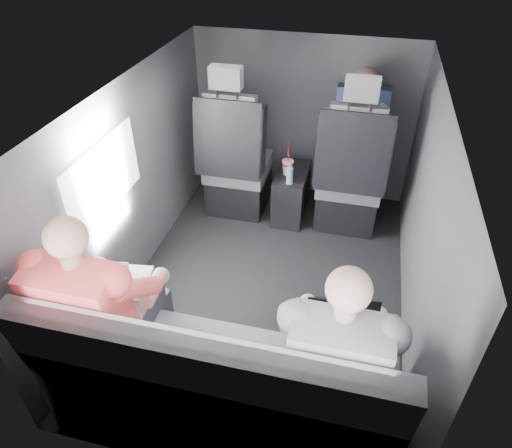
% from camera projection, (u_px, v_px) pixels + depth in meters
% --- Properties ---
extents(floor, '(2.60, 2.60, 0.00)m').
position_uv_depth(floor, '(267.00, 284.00, 3.15)').
color(floor, black).
rests_on(floor, ground).
extents(ceiling, '(2.60, 2.60, 0.00)m').
position_uv_depth(ceiling, '(271.00, 95.00, 2.35)').
color(ceiling, '#B2B2AD').
rests_on(ceiling, panel_back).
extents(panel_left, '(0.02, 2.60, 1.35)m').
position_uv_depth(panel_left, '(132.00, 185.00, 2.93)').
color(panel_left, '#56565B').
rests_on(panel_left, floor).
extents(panel_right, '(0.02, 2.60, 1.35)m').
position_uv_depth(panel_right, '(424.00, 224.00, 2.58)').
color(panel_right, '#56565B').
rests_on(panel_right, floor).
extents(panel_front, '(1.80, 0.02, 1.35)m').
position_uv_depth(panel_front, '(303.00, 119.00, 3.77)').
color(panel_front, '#56565B').
rests_on(panel_front, floor).
extents(panel_back, '(1.80, 0.02, 1.35)m').
position_uv_depth(panel_back, '(195.00, 387.00, 1.74)').
color(panel_back, '#56565B').
rests_on(panel_back, floor).
extents(side_window, '(0.02, 0.75, 0.42)m').
position_uv_depth(side_window, '(105.00, 178.00, 2.55)').
color(side_window, white).
rests_on(side_window, panel_left).
extents(seatbelt, '(0.35, 0.11, 0.59)m').
position_uv_depth(seatbelt, '(354.00, 144.00, 3.12)').
color(seatbelt, black).
rests_on(seatbelt, front_seat_right).
extents(front_seat_left, '(0.52, 0.58, 1.26)m').
position_uv_depth(front_seat_left, '(236.00, 168.00, 3.66)').
color(front_seat_left, black).
rests_on(front_seat_left, floor).
extents(front_seat_right, '(0.52, 0.58, 1.26)m').
position_uv_depth(front_seat_right, '(349.00, 182.00, 3.49)').
color(front_seat_right, black).
rests_on(front_seat_right, floor).
extents(center_console, '(0.24, 0.48, 0.41)m').
position_uv_depth(center_console, '(291.00, 194.00, 3.72)').
color(center_console, black).
rests_on(center_console, floor).
extents(rear_bench, '(1.60, 0.57, 0.92)m').
position_uv_depth(rear_bench, '(219.00, 390.00, 2.14)').
color(rear_bench, slate).
rests_on(rear_bench, floor).
extents(soda_cup, '(0.09, 0.09, 0.27)m').
position_uv_depth(soda_cup, '(288.00, 167.00, 3.53)').
color(soda_cup, white).
rests_on(soda_cup, center_console).
extents(water_bottle, '(0.05, 0.05, 0.15)m').
position_uv_depth(water_bottle, '(290.00, 175.00, 3.43)').
color(water_bottle, '#ACCFE9').
rests_on(water_bottle, center_console).
extents(laptop_white, '(0.37, 0.36, 0.25)m').
position_uv_depth(laptop_white, '(109.00, 282.00, 2.26)').
color(laptop_white, white).
rests_on(laptop_white, passenger_rear_left).
extents(laptop_black, '(0.34, 0.32, 0.22)m').
position_uv_depth(laptop_black, '(342.00, 317.00, 2.08)').
color(laptop_black, black).
rests_on(laptop_black, passenger_rear_right).
extents(passenger_rear_left, '(0.49, 0.61, 1.21)m').
position_uv_depth(passenger_rear_left, '(104.00, 308.00, 2.14)').
color(passenger_rear_left, '#333238').
rests_on(passenger_rear_left, rear_bench).
extents(passenger_rear_right, '(0.47, 0.60, 1.18)m').
position_uv_depth(passenger_rear_right, '(337.00, 354.00, 1.94)').
color(passenger_rear_right, navy).
rests_on(passenger_rear_right, rear_bench).
extents(passenger_front_right, '(0.38, 0.38, 0.76)m').
position_uv_depth(passenger_front_right, '(359.00, 126.00, 3.48)').
color(passenger_front_right, navy).
rests_on(passenger_front_right, front_seat_right).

